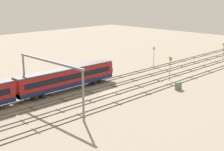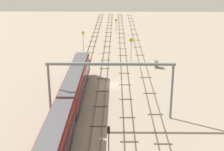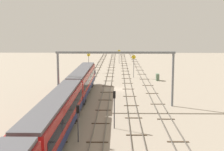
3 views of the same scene
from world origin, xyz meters
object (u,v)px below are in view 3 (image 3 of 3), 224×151
Objects in this scene: speed_sign_far_trackside at (89,60)px; relay_cabinet at (157,77)px; speed_sign_mid_trackside at (119,55)px; signal_light_trackside_departure at (78,118)px; speed_sign_near_foreground at (134,63)px; overhead_gantry at (115,65)px; signal_light_trackside_approach at (114,104)px.

relay_cabinet is (-14.51, -18.05, -2.72)m from speed_sign_far_trackside.
speed_sign_mid_trackside is at bearing -19.89° from speed_sign_far_trackside.
signal_light_trackside_departure is (-57.10, -4.17, -0.80)m from speed_sign_far_trackside.
signal_light_trackside_departure is at bearing 161.95° from relay_cabinet.
speed_sign_far_trackside is at bearing 51.74° from speed_sign_near_foreground.
signal_light_trackside_departure reaches higher than relay_cabinet.
signal_light_trackside_departure is 2.53× the size of relay_cabinet.
signal_light_trackside_departure is (-16.67, 3.88, -3.89)m from overhead_gantry.
speed_sign_mid_trackside is at bearing 6.03° from speed_sign_near_foreground.
overhead_gantry reaches higher than speed_sign_mid_trackside.
speed_sign_mid_trackside is 1.21× the size of signal_light_trackside_departure.
speed_sign_far_trackside is 23.32m from relay_cabinet.
signal_light_trackside_departure is at bearing -175.82° from speed_sign_far_trackside.
speed_sign_far_trackside is 1.17× the size of signal_light_trackside_approach.
signal_light_trackside_departure is (-4.89, 3.86, -0.35)m from signal_light_trackside_approach.
speed_sign_mid_trackside is 0.91× the size of speed_sign_far_trackside.
speed_sign_far_trackside is at bearing 8.74° from signal_light_trackside_approach.
relay_cabinet is at bearing -129.98° from speed_sign_near_foreground.
speed_sign_far_trackside is (9.84, 12.48, -0.29)m from speed_sign_near_foreground.
signal_light_trackside_departure is (-81.60, 4.69, -0.53)m from speed_sign_mid_trackside.
signal_light_trackside_approach is at bearing 179.93° from overhead_gantry.
signal_light_trackside_departure is at bearing 176.71° from speed_sign_mid_trackside.
overhead_gantry is 3.25× the size of speed_sign_near_foreground.
speed_sign_mid_trackside is (64.93, -0.81, -3.36)m from overhead_gantry.
speed_sign_far_trackside is 52.83m from signal_light_trackside_approach.
speed_sign_far_trackside reaches higher than signal_light_trackside_departure.
speed_sign_far_trackside is at bearing 4.18° from signal_light_trackside_departure.
speed_sign_mid_trackside is at bearing 13.26° from relay_cabinet.
relay_cabinet is (37.70, -10.02, -2.26)m from signal_light_trackside_approach.
speed_sign_near_foreground reaches higher than relay_cabinet.
speed_sign_far_trackside is (-24.49, 8.86, 0.27)m from speed_sign_mid_trackside.
overhead_gantry is 3.78× the size of speed_sign_mid_trackside.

